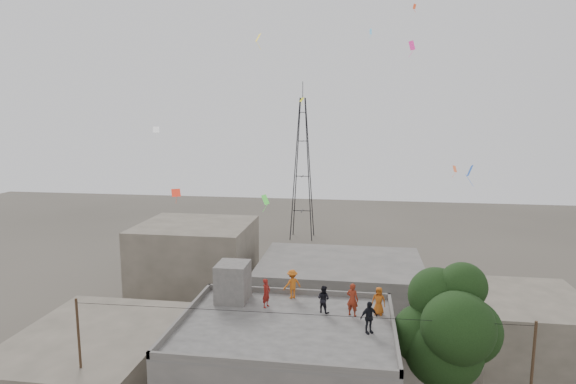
# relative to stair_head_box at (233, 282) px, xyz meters

# --- Properties ---
(parapet) EXTENTS (10.00, 8.00, 0.30)m
(parapet) POSITION_rel_stair_head_box_xyz_m (3.20, -2.60, -0.85)
(parapet) COLOR #55524F
(parapet) RESTS_ON main_building
(stair_head_box) EXTENTS (1.60, 1.80, 2.00)m
(stair_head_box) POSITION_rel_stair_head_box_xyz_m (0.00, 0.00, 0.00)
(stair_head_box) COLOR #55524F
(stair_head_box) RESTS_ON main_building
(neighbor_west) EXTENTS (8.00, 10.00, 4.00)m
(neighbor_west) POSITION_rel_stair_head_box_xyz_m (-7.80, -0.60, -5.10)
(neighbor_west) COLOR #5B5448
(neighbor_west) RESTS_ON ground
(neighbor_north) EXTENTS (12.00, 9.00, 5.00)m
(neighbor_north) POSITION_rel_stair_head_box_xyz_m (5.20, 11.40, -4.60)
(neighbor_north) COLOR #55524F
(neighbor_north) RESTS_ON ground
(neighbor_northwest) EXTENTS (9.00, 8.00, 7.00)m
(neighbor_northwest) POSITION_rel_stair_head_box_xyz_m (-6.80, 13.40, -3.60)
(neighbor_northwest) COLOR #5B5448
(neighbor_northwest) RESTS_ON ground
(neighbor_east) EXTENTS (7.00, 8.00, 4.40)m
(neighbor_east) POSITION_rel_stair_head_box_xyz_m (17.20, 7.40, -4.90)
(neighbor_east) COLOR #5B5448
(neighbor_east) RESTS_ON ground
(tree) EXTENTS (4.90, 4.60, 9.10)m
(tree) POSITION_rel_stair_head_box_xyz_m (10.57, -2.00, -1.00)
(tree) COLOR black
(tree) RESTS_ON ground
(transmission_tower) EXTENTS (2.97, 2.97, 20.01)m
(transmission_tower) POSITION_rel_stair_head_box_xyz_m (-0.80, 37.40, 1.97)
(transmission_tower) COLOR black
(transmission_tower) RESTS_ON ground
(person_red_adult) EXTENTS (0.69, 0.58, 1.63)m
(person_red_adult) POSITION_rel_stair_head_box_xyz_m (6.23, -1.09, -0.19)
(person_red_adult) COLOR maroon
(person_red_adult) RESTS_ON main_building
(person_orange_child) EXTENTS (0.73, 0.54, 1.38)m
(person_orange_child) POSITION_rel_stair_head_box_xyz_m (7.49, -0.76, -0.31)
(person_orange_child) COLOR #AF5114
(person_orange_child) RESTS_ON main_building
(person_dark_child) EXTENTS (0.83, 0.77, 1.36)m
(person_dark_child) POSITION_rel_stair_head_box_xyz_m (4.82, -0.88, -0.32)
(person_dark_child) COLOR black
(person_dark_child) RESTS_ON main_building
(person_dark_adult) EXTENTS (0.92, 0.76, 1.46)m
(person_dark_adult) POSITION_rel_stair_head_box_xyz_m (6.99, -2.89, -0.27)
(person_dark_adult) COLOR black
(person_dark_adult) RESTS_ON main_building
(person_orange_adult) EXTENTS (1.16, 1.05, 1.56)m
(person_orange_adult) POSITION_rel_stair_head_box_xyz_m (3.04, 0.75, -0.22)
(person_orange_adult) COLOR #CA6017
(person_orange_adult) RESTS_ON main_building
(person_red_child) EXTENTS (0.52, 0.63, 1.48)m
(person_red_child) POSITION_rel_stair_head_box_xyz_m (1.91, -0.65, -0.26)
(person_red_child) COLOR maroon
(person_red_child) RESTS_ON main_building
(kites) EXTENTS (19.19, 14.50, 12.21)m
(kites) POSITION_rel_stair_head_box_xyz_m (4.27, 4.29, 8.54)
(kites) COLOR red
(kites) RESTS_ON ground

